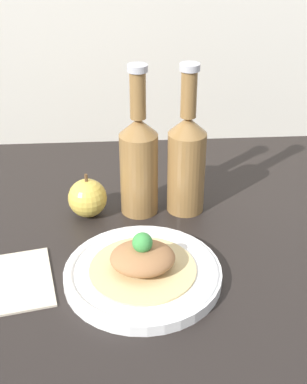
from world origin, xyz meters
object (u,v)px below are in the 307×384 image
plate (143,273)px  cider_bottle_left (139,161)px  plated_food (143,259)px  cider_bottle_right (187,159)px  apple (88,198)px

plate → cider_bottle_left: cider_bottle_left is taller
plate → plated_food: 2.91cm
cider_bottle_left → cider_bottle_right: same height
plated_food → cider_bottle_right: bearing=66.2°
apple → cider_bottle_left: bearing=5.9°
plated_food → plate: bearing=180.0°
plate → cider_bottle_right: (9.67, 21.92, 9.97)cm
plated_food → apple: bearing=115.4°
plated_food → cider_bottle_left: 23.03cm
cider_bottle_left → plated_food: bearing=-91.0°
plated_food → apple: size_ratio=1.95×
plate → apple: 23.24cm
plated_food → apple: 23.09cm
cider_bottle_left → apple: size_ratio=3.28×
plate → cider_bottle_left: 24.08cm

